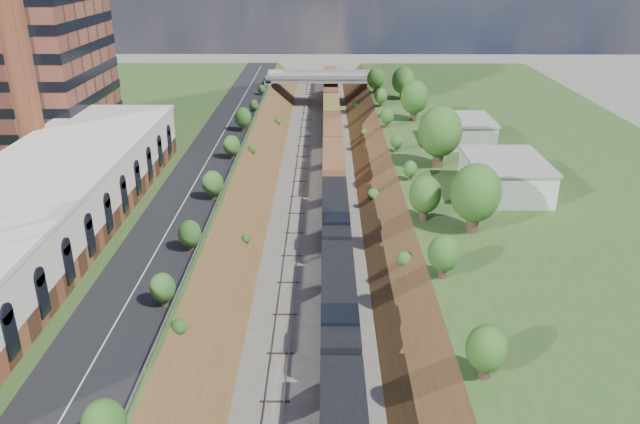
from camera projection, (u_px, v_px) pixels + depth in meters
platform_left at (78, 187)px, 86.35m from camera, size 44.00×180.00×5.00m
platform_right at (555, 189)px, 85.87m from camera, size 44.00×180.00×5.00m
embankment_left at (237, 205)px, 87.15m from camera, size 10.00×180.00×10.00m
embankment_right at (394, 205)px, 86.99m from camera, size 10.00×180.00×10.00m
rail_left_track at (297, 204)px, 87.05m from camera, size 1.58×180.00×0.18m
rail_right_track at (334, 204)px, 87.02m from camera, size 1.58×180.00×0.18m
road at (202, 170)px, 85.24m from camera, size 8.00×180.00×0.10m
guardrail at (232, 167)px, 84.83m from camera, size 0.10×171.00×0.70m
commercial_building at (39, 207)px, 63.69m from camera, size 14.30×62.30×7.00m
smokestack at (12, 22)px, 74.02m from camera, size 3.20×3.20×40.00m
overpass at (319, 84)px, 142.41m from camera, size 24.50×8.30×7.40m
white_building_near at (505, 177)px, 76.83m from camera, size 9.00×12.00×4.00m
white_building_far at (464, 131)px, 97.21m from camera, size 8.00×10.00×3.60m
tree_right_large at (476, 193)px, 64.88m from camera, size 5.25×5.25×7.61m
tree_left_crest at (153, 315)px, 47.52m from camera, size 2.45×2.45×3.55m
freight_train at (333, 152)px, 100.69m from camera, size 3.27×148.43×4.82m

